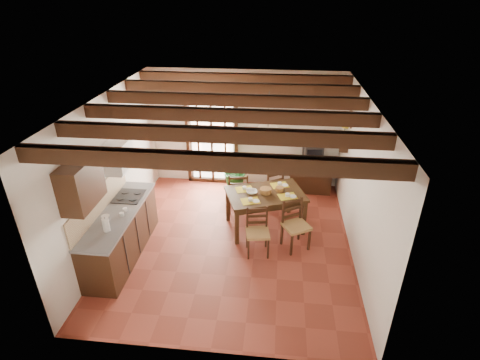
# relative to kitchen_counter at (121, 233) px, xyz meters

# --- Properties ---
(ground_plane) EXTENTS (5.00, 5.00, 0.00)m
(ground_plane) POSITION_rel_kitchen_counter_xyz_m (1.96, 0.60, -0.47)
(ground_plane) COLOR maroon
(room_shell) EXTENTS (4.52, 5.02, 2.81)m
(room_shell) POSITION_rel_kitchen_counter_xyz_m (1.96, 0.60, 1.34)
(room_shell) COLOR silver
(room_shell) RESTS_ON ground_plane
(ceiling_beams) EXTENTS (4.50, 4.34, 0.20)m
(ceiling_beams) POSITION_rel_kitchen_counter_xyz_m (1.96, 0.60, 2.22)
(ceiling_beams) COLOR black
(ceiling_beams) RESTS_ON room_shell
(french_door) EXTENTS (1.26, 0.11, 2.32)m
(french_door) POSITION_rel_kitchen_counter_xyz_m (1.16, 3.05, 0.70)
(french_door) COLOR white
(french_door) RESTS_ON ground_plane
(kitchen_counter) EXTENTS (0.64, 2.25, 1.38)m
(kitchen_counter) POSITION_rel_kitchen_counter_xyz_m (0.00, 0.00, 0.00)
(kitchen_counter) COLOR black
(kitchen_counter) RESTS_ON ground_plane
(upper_cabinet) EXTENTS (0.35, 0.80, 0.70)m
(upper_cabinet) POSITION_rel_kitchen_counter_xyz_m (-0.12, -0.70, 1.38)
(upper_cabinet) COLOR black
(upper_cabinet) RESTS_ON room_shell
(range_hood) EXTENTS (0.38, 0.60, 0.54)m
(range_hood) POSITION_rel_kitchen_counter_xyz_m (-0.09, 0.55, 1.26)
(range_hood) COLOR white
(range_hood) RESTS_ON room_shell
(counter_items) EXTENTS (0.50, 1.43, 0.25)m
(counter_items) POSITION_rel_kitchen_counter_xyz_m (0.00, 0.09, 0.49)
(counter_items) COLOR black
(counter_items) RESTS_ON kitchen_counter
(dining_table) EXTENTS (1.72, 1.40, 0.81)m
(dining_table) POSITION_rel_kitchen_counter_xyz_m (2.54, 1.16, 0.23)
(dining_table) COLOR #362311
(dining_table) RESTS_ON ground_plane
(chair_near_left) EXTENTS (0.47, 0.46, 0.90)m
(chair_near_left) POSITION_rel_kitchen_counter_xyz_m (2.45, 0.32, -0.19)
(chair_near_left) COLOR #A98147
(chair_near_left) RESTS_ON ground_plane
(chair_near_right) EXTENTS (0.60, 0.59, 0.96)m
(chair_near_right) POSITION_rel_kitchen_counter_xyz_m (3.15, 0.56, -0.17)
(chair_near_right) COLOR #A98147
(chair_near_right) RESTS_ON ground_plane
(chair_far_left) EXTENTS (0.49, 0.47, 0.94)m
(chair_far_left) POSITION_rel_kitchen_counter_xyz_m (1.94, 1.75, -0.18)
(chair_far_left) COLOR #A98147
(chair_far_left) RESTS_ON ground_plane
(chair_far_right) EXTENTS (0.58, 0.57, 0.92)m
(chair_far_right) POSITION_rel_kitchen_counter_xyz_m (2.64, 2.00, -0.18)
(chair_far_right) COLOR #A98147
(chair_far_right) RESTS_ON ground_plane
(table_setting) EXTENTS (1.08, 0.72, 0.10)m
(table_setting) POSITION_rel_kitchen_counter_xyz_m (2.54, 1.16, 0.42)
(table_setting) COLOR gold
(table_setting) RESTS_ON dining_table
(table_bowl) EXTENTS (0.25, 0.25, 0.05)m
(table_bowl) POSITION_rel_kitchen_counter_xyz_m (2.28, 1.12, 0.36)
(table_bowl) COLOR white
(table_bowl) RESTS_ON dining_table
(sideboard) EXTENTS (0.98, 0.46, 0.82)m
(sideboard) POSITION_rel_kitchen_counter_xyz_m (3.56, 2.83, -0.06)
(sideboard) COLOR black
(sideboard) RESTS_ON ground_plane
(crt_tv) EXTENTS (0.46, 0.43, 0.36)m
(crt_tv) POSITION_rel_kitchen_counter_xyz_m (3.56, 2.82, 0.54)
(crt_tv) COLOR black
(crt_tv) RESTS_ON sideboard
(fuse_box) EXTENTS (0.25, 0.03, 0.32)m
(fuse_box) POSITION_rel_kitchen_counter_xyz_m (3.46, 3.08, 1.28)
(fuse_box) COLOR white
(fuse_box) RESTS_ON room_shell
(plant_pot) EXTENTS (0.35, 0.35, 0.21)m
(plant_pot) POSITION_rel_kitchen_counter_xyz_m (1.81, 2.49, -0.36)
(plant_pot) COLOR maroon
(plant_pot) RESTS_ON ground_plane
(potted_plant) EXTENTS (2.36, 2.17, 2.19)m
(potted_plant) POSITION_rel_kitchen_counter_xyz_m (1.81, 2.49, 0.10)
(potted_plant) COLOR #144C19
(potted_plant) RESTS_ON ground_plane
(wall_shelf) EXTENTS (0.20, 0.42, 0.20)m
(wall_shelf) POSITION_rel_kitchen_counter_xyz_m (4.10, 2.20, 1.04)
(wall_shelf) COLOR black
(wall_shelf) RESTS_ON room_shell
(shelf_vase) EXTENTS (0.15, 0.15, 0.15)m
(shelf_vase) POSITION_rel_kitchen_counter_xyz_m (4.10, 2.20, 1.18)
(shelf_vase) COLOR #B2BFB2
(shelf_vase) RESTS_ON wall_shelf
(shelf_flowers) EXTENTS (0.14, 0.14, 0.36)m
(shelf_flowers) POSITION_rel_kitchen_counter_xyz_m (4.10, 2.20, 1.38)
(shelf_flowers) COLOR gold
(shelf_flowers) RESTS_ON shelf_vase
(framed_picture) EXTENTS (0.03, 0.32, 0.32)m
(framed_picture) POSITION_rel_kitchen_counter_xyz_m (4.18, 2.20, 1.58)
(framed_picture) COLOR brown
(framed_picture) RESTS_ON room_shell
(pendant_lamp) EXTENTS (0.36, 0.36, 0.84)m
(pendant_lamp) POSITION_rel_kitchen_counter_xyz_m (2.54, 1.26, 1.60)
(pendant_lamp) COLOR black
(pendant_lamp) RESTS_ON room_shell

